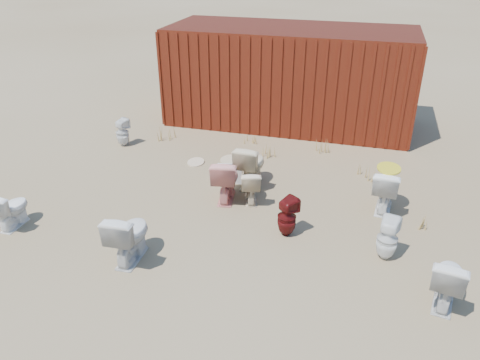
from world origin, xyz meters
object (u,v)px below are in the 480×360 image
(toilet_front_pink, at_px, (226,179))
(loose_tank, at_px, (230,174))
(toilet_front_maroon, at_px, (287,217))
(toilet_front_e, at_px, (448,280))
(toilet_front_a, at_px, (11,209))
(toilet_back_beige_right, at_px, (251,185))
(toilet_back_e, at_px, (387,239))
(toilet_back_beige_left, at_px, (251,164))
(toilet_back_yellowlid, at_px, (386,189))
(shipping_container, at_px, (290,76))
(toilet_front_c, at_px, (129,235))
(toilet_back_a, at_px, (122,133))

(toilet_front_pink, bearing_deg, loose_tank, -88.18)
(toilet_front_maroon, height_order, toilet_front_e, toilet_front_e)
(toilet_front_maroon, bearing_deg, toilet_front_a, 47.86)
(toilet_back_beige_right, relative_size, toilet_back_e, 0.93)
(toilet_front_a, height_order, toilet_front_pink, toilet_front_pink)
(toilet_back_beige_left, distance_m, toilet_back_beige_right, 0.67)
(toilet_front_a, relative_size, toilet_back_beige_left, 0.78)
(toilet_front_a, distance_m, toilet_back_yellowlid, 6.38)
(toilet_front_a, height_order, toilet_back_yellowlid, toilet_back_yellowlid)
(toilet_back_e, bearing_deg, toilet_back_yellowlid, -75.70)
(toilet_front_e, xyz_separation_m, toilet_back_beige_right, (-3.15, 1.93, -0.06))
(toilet_front_a, distance_m, toilet_back_beige_right, 4.08)
(shipping_container, xyz_separation_m, toilet_front_a, (-3.49, -6.23, -0.87))
(toilet_front_a, distance_m, toilet_back_beige_left, 4.28)
(toilet_front_e, bearing_deg, toilet_back_yellowlid, -60.38)
(toilet_front_a, relative_size, toilet_front_e, 0.87)
(toilet_front_pink, bearing_deg, toilet_front_a, 21.42)
(toilet_front_pink, distance_m, toilet_back_beige_right, 0.47)
(shipping_container, xyz_separation_m, toilet_front_pink, (-0.34, -4.37, -0.79))
(toilet_front_c, bearing_deg, toilet_back_beige_left, -113.78)
(toilet_front_pink, height_order, toilet_front_maroon, toilet_front_pink)
(toilet_back_yellowlid, xyz_separation_m, toilet_back_e, (0.04, -1.48, -0.05))
(loose_tank, bearing_deg, toilet_back_beige_right, -56.69)
(toilet_back_beige_right, bearing_deg, toilet_back_e, 139.22)
(toilet_front_maroon, relative_size, toilet_back_a, 1.04)
(toilet_front_a, xyz_separation_m, toilet_back_e, (6.01, 0.78, 0.01))
(toilet_back_beige_right, relative_size, loose_tank, 1.28)
(toilet_back_yellowlid, relative_size, loose_tank, 1.60)
(toilet_front_maroon, relative_size, toilet_back_beige_right, 1.05)
(toilet_back_beige_left, bearing_deg, toilet_front_e, 146.63)
(shipping_container, bearing_deg, toilet_back_a, -142.03)
(toilet_back_yellowlid, bearing_deg, toilet_front_maroon, 45.04)
(toilet_back_a, bearing_deg, toilet_back_beige_left, -178.70)
(toilet_back_yellowlid, bearing_deg, toilet_front_e, 114.20)
(toilet_front_pink, relative_size, toilet_back_e, 1.20)
(toilet_back_beige_left, bearing_deg, toilet_front_maroon, 127.46)
(toilet_front_e, bearing_deg, toilet_back_a, -18.07)
(toilet_front_e, xyz_separation_m, toilet_back_e, (-0.75, 0.81, -0.04))
(toilet_back_beige_left, bearing_deg, toilet_back_beige_right, 109.01)
(toilet_front_c, height_order, toilet_front_maroon, toilet_front_c)
(toilet_front_maroon, bearing_deg, toilet_front_pink, 1.75)
(toilet_front_maroon, height_order, toilet_back_beige_right, toilet_front_maroon)
(toilet_front_maroon, relative_size, toilet_back_beige_left, 0.79)
(toilet_front_e, relative_size, toilet_back_a, 1.19)
(shipping_container, bearing_deg, toilet_front_a, -119.28)
(toilet_back_a, height_order, toilet_back_yellowlid, toilet_back_yellowlid)
(toilet_front_pink, relative_size, toilet_front_maroon, 1.23)
(toilet_front_a, xyz_separation_m, toilet_back_yellowlid, (5.97, 2.26, 0.07))
(toilet_back_yellowlid, bearing_deg, toilet_back_e, 96.73)
(toilet_front_e, height_order, loose_tank, toilet_front_e)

